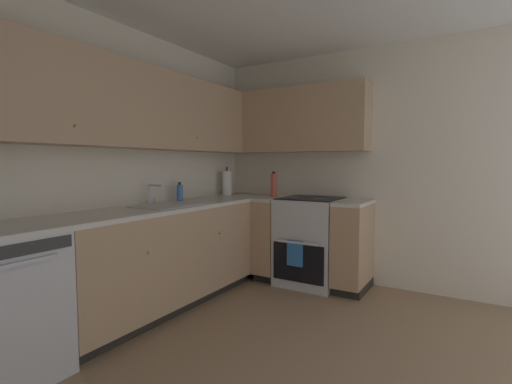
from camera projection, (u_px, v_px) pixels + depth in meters
The scene contains 15 objects.
ground_plane at pixel (280, 380), 2.22m from camera, with size 4.09×3.40×0.02m, color #937556.
wall_back at pixel (91, 169), 3.00m from camera, with size 4.19×0.05×2.48m, color beige.
wall_right at pixel (370, 168), 3.89m from camera, with size 0.05×3.50×2.48m, color beige.
lower_cabinets_back at pixel (162, 259), 3.28m from camera, with size 2.01×0.62×0.88m.
countertop_back at pixel (161, 208), 3.24m from camera, with size 3.22×0.60×0.04m, color beige.
lower_cabinets_right at pixel (314, 243), 3.93m from camera, with size 0.62×1.17×0.88m.
countertop_right at pixel (314, 201), 3.89m from camera, with size 0.60×1.17×0.03m.
oven_range at pixel (311, 240), 3.96m from camera, with size 0.68×0.62×1.06m.
upper_cabinets_back at pixel (133, 107), 3.11m from camera, with size 2.90×0.34×0.69m.
upper_cabinets_right at pixel (291, 121), 4.13m from camera, with size 0.32×1.72×0.69m.
sink at pixel (169, 210), 3.28m from camera, with size 0.59×0.40×0.10m.
faucet at pixel (152, 192), 3.38m from camera, with size 0.07×0.16×0.19m.
soap_bottle at pixel (180, 193), 3.70m from camera, with size 0.06×0.06×0.19m.
paper_towel_roll at pixel (227, 183), 4.36m from camera, with size 0.11×0.11×0.34m.
oil_bottle at pixel (274, 185), 4.13m from camera, with size 0.07×0.07×0.28m.
Camera 1 is at (-1.90, -0.97, 1.28)m, focal length 25.97 mm.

